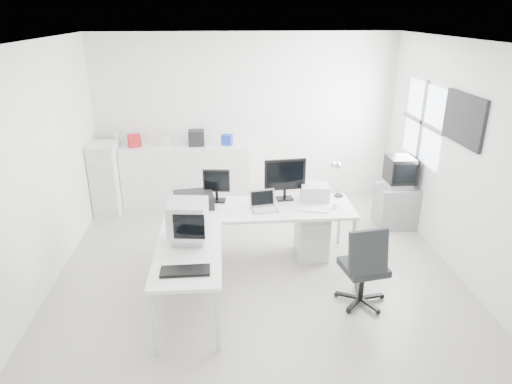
{
  "coord_description": "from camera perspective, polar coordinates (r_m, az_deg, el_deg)",
  "views": [
    {
      "loc": [
        -0.4,
        -5.05,
        3.1
      ],
      "look_at": [
        0.0,
        0.2,
        1.0
      ],
      "focal_mm": 32.0,
      "sensor_mm": 36.0,
      "label": 1
    }
  ],
  "objects": [
    {
      "name": "floor",
      "position": [
        5.94,
        0.15,
        -9.71
      ],
      "size": [
        5.0,
        5.0,
        0.01
      ],
      "primitive_type": "cube",
      "color": "beige",
      "rests_on": "ground"
    },
    {
      "name": "ceiling",
      "position": [
        5.08,
        0.18,
        18.35
      ],
      "size": [
        5.0,
        5.0,
        0.01
      ],
      "primitive_type": "cube",
      "color": "white",
      "rests_on": "back_wall"
    },
    {
      "name": "back_wall",
      "position": [
        7.75,
        -1.3,
        9.08
      ],
      "size": [
        5.0,
        0.02,
        2.8
      ],
      "primitive_type": "cube",
      "color": "silver",
      "rests_on": "floor"
    },
    {
      "name": "left_wall",
      "position": [
        5.73,
        -25.64,
        2.28
      ],
      "size": [
        0.02,
        5.0,
        2.8
      ],
      "primitive_type": "cube",
      "color": "silver",
      "rests_on": "floor"
    },
    {
      "name": "right_wall",
      "position": [
        6.07,
        24.47,
        3.47
      ],
      "size": [
        0.02,
        5.0,
        2.8
      ],
      "primitive_type": "cube",
      "color": "silver",
      "rests_on": "floor"
    },
    {
      "name": "window",
      "position": [
        7.04,
        20.11,
        8.13
      ],
      "size": [
        0.02,
        1.2,
        1.1
      ],
      "primitive_type": null,
      "color": "white",
      "rests_on": "right_wall"
    },
    {
      "name": "wall_picture",
      "position": [
        6.02,
        24.52,
        8.29
      ],
      "size": [
        0.04,
        0.9,
        0.6
      ],
      "primitive_type": null,
      "color": "black",
      "rests_on": "right_wall"
    },
    {
      "name": "main_desk",
      "position": [
        6.01,
        0.49,
        -5.21
      ],
      "size": [
        2.4,
        0.8,
        0.75
      ],
      "primitive_type": null,
      "color": "silver",
      "rests_on": "floor"
    },
    {
      "name": "side_desk",
      "position": [
        5.06,
        -8.27,
        -11.14
      ],
      "size": [
        0.7,
        1.4,
        0.75
      ],
      "primitive_type": null,
      "color": "silver",
      "rests_on": "floor"
    },
    {
      "name": "drawer_pedestal",
      "position": [
        6.18,
        6.96,
        -5.36
      ],
      "size": [
        0.4,
        0.5,
        0.6
      ],
      "primitive_type": "cube",
      "color": "silver",
      "rests_on": "floor"
    },
    {
      "name": "inkjet_printer",
      "position": [
        5.9,
        -7.82,
        -1.0
      ],
      "size": [
        0.55,
        0.45,
        0.18
      ],
      "primitive_type": "cube",
      "rotation": [
        0.0,
        0.0,
        0.14
      ],
      "color": "black",
      "rests_on": "main_desk"
    },
    {
      "name": "lcd_monitor_small",
      "position": [
        5.98,
        -4.95,
        0.79
      ],
      "size": [
        0.37,
        0.23,
        0.44
      ],
      "primitive_type": null,
      "rotation": [
        0.0,
        0.0,
        -0.1
      ],
      "color": "black",
      "rests_on": "main_desk"
    },
    {
      "name": "lcd_monitor_large",
      "position": [
        6.01,
        3.64,
        1.63
      ],
      "size": [
        0.57,
        0.28,
        0.57
      ],
      "primitive_type": null,
      "rotation": [
        0.0,
        0.0,
        0.11
      ],
      "color": "black",
      "rests_on": "main_desk"
    },
    {
      "name": "laptop",
      "position": [
        5.72,
        1.09,
        -1.35
      ],
      "size": [
        0.37,
        0.38,
        0.21
      ],
      "primitive_type": null,
      "rotation": [
        0.0,
        0.0,
        0.18
      ],
      "color": "#B7B7BA",
      "rests_on": "main_desk"
    },
    {
      "name": "white_keyboard",
      "position": [
        5.8,
        7.05,
        -2.25
      ],
      "size": [
        0.42,
        0.22,
        0.02
      ],
      "primitive_type": "cube",
      "rotation": [
        0.0,
        0.0,
        -0.24
      ],
      "color": "silver",
      "rests_on": "main_desk"
    },
    {
      "name": "white_mouse",
      "position": [
        5.9,
        9.83,
        -1.72
      ],
      "size": [
        0.07,
        0.07,
        0.07
      ],
      "primitive_type": "sphere",
      "color": "silver",
      "rests_on": "main_desk"
    },
    {
      "name": "laser_printer",
      "position": [
        6.12,
        7.35,
        0.0
      ],
      "size": [
        0.38,
        0.33,
        0.21
      ],
      "primitive_type": "cube",
      "rotation": [
        0.0,
        0.0,
        -0.06
      ],
      "color": "#BABABA",
      "rests_on": "main_desk"
    },
    {
      "name": "desk_lamp",
      "position": [
        6.23,
        10.42,
        1.39
      ],
      "size": [
        0.17,
        0.17,
        0.45
      ],
      "primitive_type": null,
      "rotation": [
        0.0,
        0.0,
        0.18
      ],
      "color": "silver",
      "rests_on": "main_desk"
    },
    {
      "name": "crt_monitor",
      "position": [
        4.98,
        -8.47,
        -3.71
      ],
      "size": [
        0.44,
        0.44,
        0.46
      ],
      "primitive_type": null,
      "rotation": [
        0.0,
        0.0,
        -0.11
      ],
      "color": "#B7B7BA",
      "rests_on": "side_desk"
    },
    {
      "name": "black_keyboard",
      "position": [
        4.51,
        -8.84,
        -9.72
      ],
      "size": [
        0.48,
        0.2,
        0.03
      ],
      "primitive_type": "cube",
      "rotation": [
        0.0,
        0.0,
        0.01
      ],
      "color": "black",
      "rests_on": "side_desk"
    },
    {
      "name": "office_chair",
      "position": [
        5.23,
        13.33,
        -8.65
      ],
      "size": [
        0.68,
        0.68,
        1.02
      ],
      "primitive_type": null,
      "rotation": [
        0.0,
        0.0,
        0.18
      ],
      "color": "#2A2C30",
      "rests_on": "floor"
    },
    {
      "name": "tv_cabinet",
      "position": [
        7.28,
        17.11,
        -1.69
      ],
      "size": [
        0.59,
        0.48,
        0.65
      ],
      "primitive_type": "cube",
      "color": "gray",
      "rests_on": "floor"
    },
    {
      "name": "crt_tv",
      "position": [
        7.09,
        17.59,
        2.38
      ],
      "size": [
        0.5,
        0.48,
        0.45
      ],
      "primitive_type": null,
      "color": "black",
      "rests_on": "tv_cabinet"
    },
    {
      "name": "sideboard",
      "position": [
        7.76,
        -8.71,
        2.07
      ],
      "size": [
        2.08,
        0.52,
        1.04
      ],
      "primitive_type": "cube",
      "color": "silver",
      "rests_on": "floor"
    },
    {
      "name": "clutter_box_a",
      "position": [
        7.68,
        -14.96,
        6.22
      ],
      "size": [
        0.24,
        0.23,
        0.2
      ],
      "primitive_type": "cube",
      "rotation": [
        0.0,
        0.0,
        0.32
      ],
      "color": "#A4171C",
      "rests_on": "sideboard"
    },
    {
      "name": "clutter_box_b",
      "position": [
        7.61,
        -11.22,
        6.19
      ],
      "size": [
        0.16,
        0.14,
        0.14
      ],
      "primitive_type": "cube",
      "rotation": [
        0.0,
        0.0,
        -0.14
      ],
      "color": "silver",
      "rests_on": "sideboard"
    },
    {
      "name": "clutter_box_c",
      "position": [
        7.56,
        -7.47,
        6.74
      ],
      "size": [
        0.25,
        0.23,
        0.25
      ],
      "primitive_type": "cube",
      "rotation": [
        0.0,
        0.0,
        0.01
      ],
      "color": "black",
      "rests_on": "sideboard"
    },
    {
      "name": "clutter_box_d",
      "position": [
        7.56,
        -3.64,
        6.54
      ],
      "size": [
        0.2,
        0.19,
        0.17
      ],
      "primitive_type": "cube",
      "rotation": [
        0.0,
        0.0,
        -0.31
      ],
      "color": "#1831AA",
      "rests_on": "sideboard"
    },
    {
      "name": "clutter_bottle",
      "position": [
        7.78,
        -17.1,
        6.27
      ],
      "size": [
        0.07,
        0.07,
        0.22
      ],
      "primitive_type": "cylinder",
      "color": "silver",
      "rests_on": "sideboard"
    },
    {
      "name": "filing_cabinet",
      "position": [
        7.69,
        -18.24,
        1.56
      ],
      "size": [
        0.41,
        0.49,
        1.18
      ],
      "primitive_type": "cube",
      "color": "silver",
      "rests_on": "floor"
    }
  ]
}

